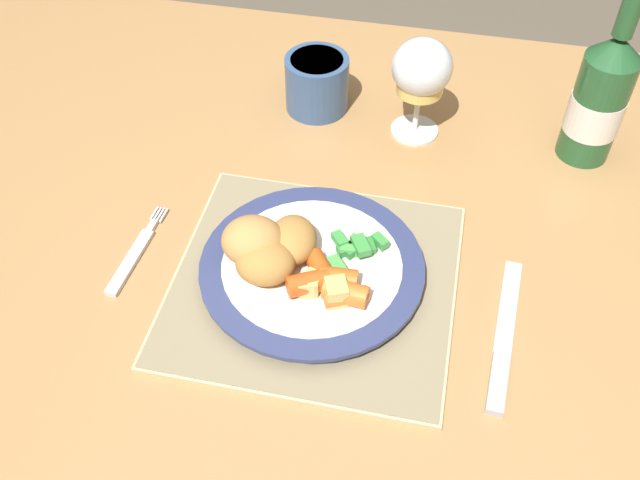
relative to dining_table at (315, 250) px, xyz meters
The scene contains 13 objects.
ground_plane 0.65m from the dining_table, ahead, with size 6.00×6.00×0.00m, color brown.
dining_table is the anchor object (origin of this frame).
placemat 0.16m from the dining_table, 77.58° to the right, with size 0.30×0.29×0.01m.
dinner_plate 0.16m from the dining_table, 78.70° to the right, with size 0.24×0.24×0.02m.
breaded_croquettes 0.19m from the dining_table, 100.94° to the right, with size 0.10×0.11×0.05m.
green_beans_pile 0.17m from the dining_table, 55.80° to the right, with size 0.06×0.07×0.02m.
glazed_carrots 0.20m from the dining_table, 71.49° to the right, with size 0.09×0.07×0.02m.
fork 0.24m from the dining_table, 144.01° to the right, with size 0.02×0.14×0.01m.
table_knife 0.30m from the dining_table, 35.86° to the right, with size 0.03×0.20×0.01m.
wine_glass 0.26m from the dining_table, 57.26° to the left, with size 0.08×0.08×0.14m.
bottle 0.40m from the dining_table, 26.79° to the left, with size 0.07×0.07×0.24m.
roast_potatoes 0.21m from the dining_table, 74.51° to the right, with size 0.06×0.04×0.03m.
drinking_cup 0.23m from the dining_table, 101.12° to the left, with size 0.09×0.09×0.08m.
Camera 1 is at (0.14, -0.60, 1.35)m, focal length 40.00 mm.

